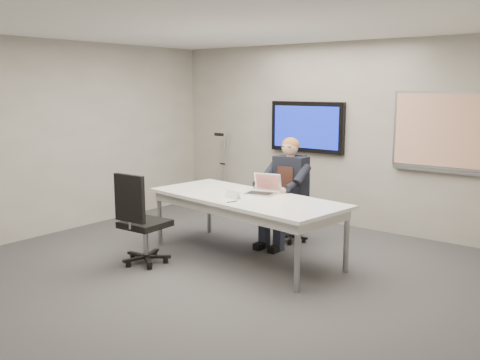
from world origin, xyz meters
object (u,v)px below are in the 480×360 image
Objects in this scene: office_chair_far at (292,220)px; laptop at (264,189)px; seated_person at (283,202)px; conference_table at (246,203)px; office_chair_near at (143,236)px.

office_chair_far is 2.29× the size of laptop.
office_chair_far is 0.39m from seated_person.
seated_person is 0.56m from laptop.
conference_table is 6.51× the size of laptop.
conference_table is at bearing -103.40° from office_chair_far.
office_chair_near is at bearing -122.85° from conference_table.
seated_person is at bearing 93.49° from conference_table.
laptop is at bearing -128.91° from office_chair_near.
conference_table is 2.36× the size of office_chair_near.
office_chair_far is 0.65× the size of seated_person.
office_chair_near reaches higher than laptop.
laptop is (0.90, 1.24, 0.50)m from office_chair_near.
office_chair_near is (-0.82, -0.98, -0.35)m from conference_table.
seated_person is at bearing 80.75° from laptop.
office_chair_near is (-0.86, -1.99, 0.06)m from office_chair_far.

